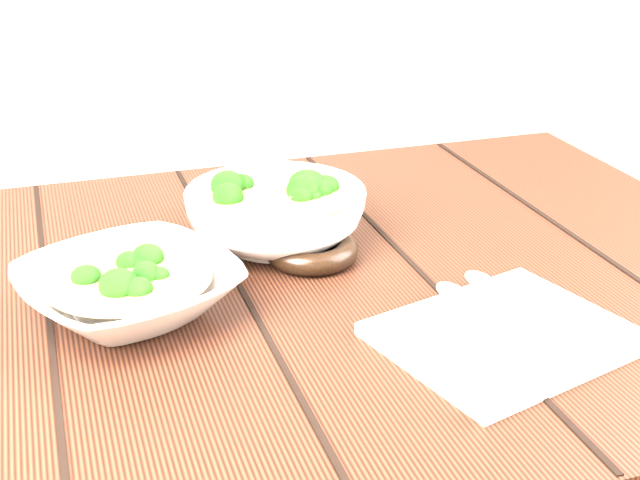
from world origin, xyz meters
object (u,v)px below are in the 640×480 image
Objects in this scene: soup_bowl_front at (129,289)px; napkin at (505,336)px; table at (262,379)px; soup_bowl_back at (276,215)px; trivet at (312,250)px.

soup_bowl_front is 1.22× the size of napkin.
soup_bowl_front is (-0.14, -0.02, 0.15)m from table.
soup_bowl_back reaches higher than napkin.
table is 4.39× the size of soup_bowl_front.
napkin is (0.15, -0.29, -0.03)m from soup_bowl_back.
soup_bowl_back is 0.33m from napkin.
trivet is at bearing -67.65° from soup_bowl_back.
soup_bowl_front is at bearing 137.60° from napkin.
trivet is 0.26m from napkin.
soup_bowl_front is 0.23m from soup_bowl_back.
soup_bowl_back is 1.10× the size of napkin.
napkin is (0.12, -0.23, -0.01)m from trivet.
soup_bowl_front is 1.11× the size of soup_bowl_back.
soup_bowl_front is at bearing -163.62° from trivet.
soup_bowl_back reaches higher than trivet.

